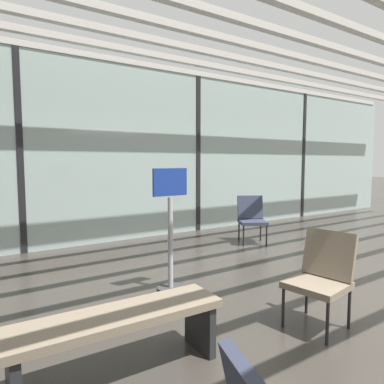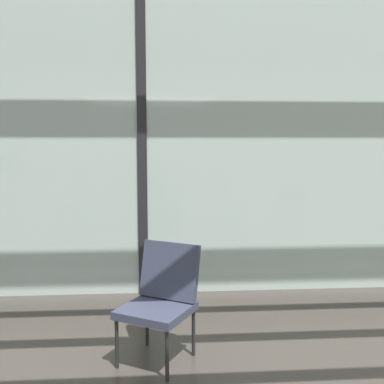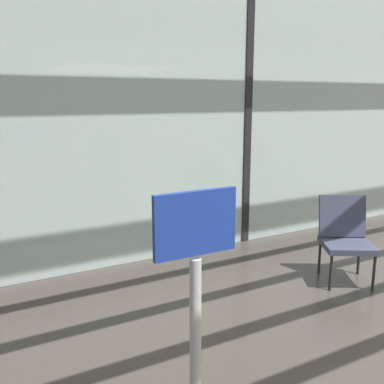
{
  "view_description": "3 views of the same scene",
  "coord_description": "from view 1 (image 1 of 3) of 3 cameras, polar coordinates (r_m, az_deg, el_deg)",
  "views": [
    {
      "loc": [
        -4.24,
        -1.03,
        1.52
      ],
      "look_at": [
        1.75,
        8.06,
        0.55
      ],
      "focal_mm": 32.07,
      "sensor_mm": 36.0,
      "label": 1
    },
    {
      "loc": [
        0.17,
        0.3,
        1.66
      ],
      "look_at": [
        0.58,
        5.8,
        1.04
      ],
      "focal_mm": 42.49,
      "sensor_mm": 36.0,
      "label": 2
    },
    {
      "loc": [
        -3.24,
        0.68,
        1.87
      ],
      "look_at": [
        -0.8,
        5.17,
        0.75
      ],
      "focal_mm": 40.32,
      "sensor_mm": 36.0,
      "label": 3
    }
  ],
  "objects": [
    {
      "name": "info_sign",
      "position": [
        4.05,
        -3.62,
        -6.87
      ],
      "size": [
        0.44,
        0.32,
        1.44
      ],
      "color": "#333333",
      "rests_on": "ground"
    },
    {
      "name": "lounge_chair_3",
      "position": [
        3.46,
        20.79,
        -12.47
      ],
      "size": [
        0.59,
        0.56,
        0.87
      ],
      "rotation": [
        0.0,
        0.0,
        4.87
      ],
      "color": "#7F705B",
      "rests_on": "ground"
    },
    {
      "name": "parked_airplane",
      "position": [
        11.94,
        -15.6,
        8.1
      ],
      "size": [
        12.64,
        4.37,
        4.37
      ],
      "color": "#B2BCD6",
      "rests_on": "ground"
    },
    {
      "name": "glass_curtain_wall",
      "position": [
        7.54,
        0.85,
        6.26
      ],
      "size": [
        14.0,
        0.08,
        3.34
      ],
      "primitive_type": "cube",
      "color": "#A3B7B2",
      "rests_on": "ground"
    },
    {
      "name": "window_mullion_2",
      "position": [
        9.94,
        17.86,
        5.73
      ],
      "size": [
        0.1,
        0.12,
        3.34
      ],
      "primitive_type": "cube",
      "color": "black",
      "rests_on": "ground"
    },
    {
      "name": "waiting_bench",
      "position": [
        2.62,
        -11.94,
        -21.14
      ],
      "size": [
        1.51,
        0.44,
        0.47
      ],
      "rotation": [
        0.0,
        0.0,
        -0.02
      ],
      "color": "#7F705B",
      "rests_on": "ground"
    },
    {
      "name": "window_mullion_0",
      "position": [
        6.28,
        -26.75,
        5.95
      ],
      "size": [
        0.1,
        0.12,
        3.34
      ],
      "primitive_type": "cube",
      "color": "black",
      "rests_on": "ground"
    },
    {
      "name": "lounge_chair_1",
      "position": [
        6.54,
        9.86,
        -4.0
      ],
      "size": [
        0.68,
        0.7,
        0.87
      ],
      "rotation": [
        0.0,
        0.0,
        5.76
      ],
      "color": "#33384C",
      "rests_on": "ground"
    },
    {
      "name": "window_mullion_1",
      "position": [
        7.54,
        0.85,
        6.26
      ],
      "size": [
        0.1,
        0.12,
        3.34
      ],
      "primitive_type": "cube",
      "color": "black",
      "rests_on": "ground"
    },
    {
      "name": "ceiling_slats",
      "position": [
        5.49,
        22.74,
        24.69
      ],
      "size": [
        13.72,
        6.72,
        0.1
      ],
      "color": "beige",
      "rests_on": "glass_curtain_wall"
    }
  ]
}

